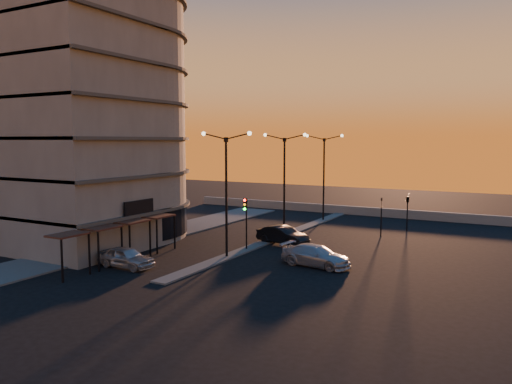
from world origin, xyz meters
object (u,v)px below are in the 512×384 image
object	(u,v)px
traffic_light_main	(246,215)
car_hatchback	(126,257)
car_sedan	(283,235)
streetlamp_mid	(284,176)
car_wagon	(316,256)

from	to	relation	value
traffic_light_main	car_hatchback	bearing A→B (deg)	-117.69
traffic_light_main	car_sedan	world-z (taller)	traffic_light_main
car_sedan	car_hatchback	bearing A→B (deg)	166.61
streetlamp_mid	car_hatchback	xyz separation A→B (m)	(-4.58, -15.86, -4.86)
streetlamp_mid	car_hatchback	distance (m)	17.21
streetlamp_mid	traffic_light_main	distance (m)	7.62
car_sedan	streetlamp_mid	bearing A→B (deg)	36.36
car_sedan	car_wagon	bearing A→B (deg)	-123.84
streetlamp_mid	traffic_light_main	xyz separation A→B (m)	(0.00, -7.13, -2.70)
traffic_light_main	car_hatchback	size ratio (longest dim) A/B	0.99
traffic_light_main	car_wagon	size ratio (longest dim) A/B	0.83
streetlamp_mid	car_sedan	size ratio (longest dim) A/B	2.04
streetlamp_mid	car_wagon	size ratio (longest dim) A/B	1.86
car_sedan	car_wagon	distance (m)	7.79
car_sedan	car_wagon	world-z (taller)	car_sedan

